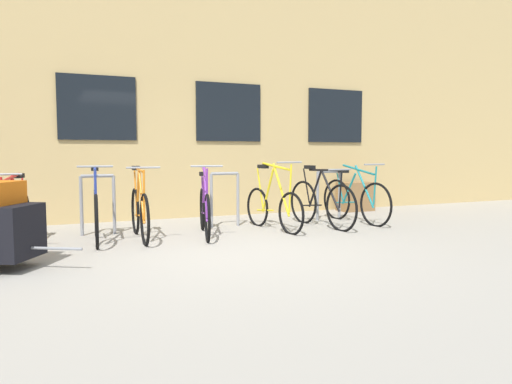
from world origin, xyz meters
TOP-DOWN VIEW (x-y plane):
  - ground_plane at (0.00, 0.00)m, footprint 42.00×42.00m
  - storefront_building at (0.00, 6.29)m, footprint 28.00×6.22m
  - bike_rack at (-0.35, 1.90)m, footprint 6.51×0.05m
  - bicycle_teal at (2.90, 1.44)m, footprint 0.44×1.77m
  - bicycle_black at (2.10, 1.26)m, footprint 0.44×1.77m
  - bicycle_purple at (0.09, 1.24)m, footprint 0.55×1.71m
  - bicycle_blue at (-1.43, 1.35)m, footprint 0.44×1.69m
  - bicycle_orange at (-0.85, 1.31)m, footprint 0.44×1.70m
  - bicycle_red at (-2.44, 1.38)m, footprint 0.47×1.76m
  - bicycle_yellow at (1.24, 1.28)m, footprint 0.44×1.63m
  - planter_box at (3.90, 2.85)m, footprint 0.70×0.44m

SIDE VIEW (x-z plane):
  - ground_plane at x=0.00m, z-range 0.00..0.00m
  - planter_box at x=3.90m, z-range 0.00..0.60m
  - bicycle_yellow at x=1.24m, z-range -0.18..0.93m
  - bicycle_purple at x=0.09m, z-range -0.16..0.91m
  - bicycle_red at x=-2.44m, z-range -0.12..0.88m
  - bicycle_orange at x=-0.85m, z-range -0.14..0.92m
  - bicycle_blue at x=-1.43m, z-range -0.15..0.93m
  - bicycle_teal at x=2.90m, z-range -0.13..0.93m
  - bicycle_black at x=2.10m, z-range -0.11..0.91m
  - bike_rack at x=-0.35m, z-range 0.08..0.98m
  - storefront_building at x=0.00m, z-range 0.00..6.54m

